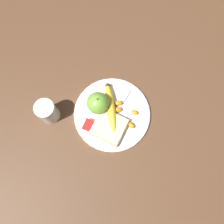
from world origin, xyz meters
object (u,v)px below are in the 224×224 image
at_px(banana, 111,108).
at_px(jam_packet, 91,127).
at_px(plate, 112,114).
at_px(apple, 98,103).
at_px(fork, 114,114).
at_px(bread_slice, 109,127).
at_px(juice_glass, 48,112).

xyz_separation_m(banana, jam_packet, (-0.04, -0.09, -0.01)).
height_order(plate, apple, apple).
bearing_deg(jam_packet, fork, 51.41).
bearing_deg(jam_packet, bread_slice, 21.70).
height_order(juice_glass, banana, juice_glass).
bearing_deg(apple, bread_slice, -41.28).
relative_size(apple, jam_packet, 1.73).
distance_m(apple, jam_packet, 0.08).
bearing_deg(bread_slice, banana, 107.47).
xyz_separation_m(juice_glass, fork, (0.21, 0.08, -0.03)).
xyz_separation_m(banana, fork, (0.02, -0.01, -0.01)).
xyz_separation_m(plate, bread_slice, (0.01, -0.05, 0.02)).
relative_size(plate, fork, 1.46).
height_order(apple, jam_packet, apple).
bearing_deg(apple, jam_packet, -85.79).
bearing_deg(juice_glass, banana, 27.13).
height_order(juice_glass, jam_packet, juice_glass).
bearing_deg(fork, banana, -115.72).
xyz_separation_m(plate, apple, (-0.05, 0.01, 0.04)).
distance_m(juice_glass, fork, 0.23).
relative_size(bread_slice, fork, 0.62).
bearing_deg(jam_packet, juice_glass, -175.68).
height_order(bread_slice, fork, bread_slice).
distance_m(juice_glass, apple, 0.17).
xyz_separation_m(juice_glass, jam_packet, (0.15, 0.01, -0.02)).
bearing_deg(banana, plate, -52.16).
relative_size(plate, apple, 3.15).
relative_size(plate, jam_packet, 5.44).
xyz_separation_m(juice_glass, bread_slice, (0.21, 0.03, -0.02)).
bearing_deg(juice_glass, plate, 22.78).
relative_size(banana, fork, 0.96).
bearing_deg(plate, jam_packet, -123.46).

